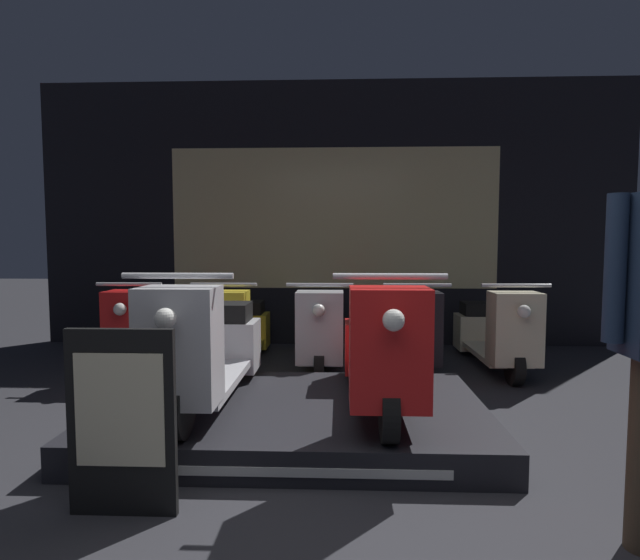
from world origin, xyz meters
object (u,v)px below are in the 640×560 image
(scooter_backrow_2, at_px, (322,332))
(price_sign_board, at_px, (122,422))
(scooter_backrow_4, at_px, (494,333))
(scooter_display_right, at_px, (380,351))
(scooter_display_left, at_px, (208,349))
(scooter_backrow_1, at_px, (238,331))
(scooter_backrow_0, at_px, (155,330))
(scooter_backrow_3, at_px, (407,332))

(scooter_backrow_2, bearing_deg, price_sign_board, -106.31)
(scooter_backrow_2, height_order, scooter_backrow_4, same)
(scooter_display_right, bearing_deg, scooter_backrow_4, 54.37)
(scooter_display_left, distance_m, scooter_backrow_1, 1.81)
(scooter_backrow_0, relative_size, scooter_backrow_4, 1.00)
(scooter_backrow_1, relative_size, scooter_backrow_2, 1.00)
(scooter_backrow_1, bearing_deg, price_sign_board, -89.18)
(scooter_display_left, xyz_separation_m, scooter_backrow_1, (-0.17, 1.79, -0.20))
(price_sign_board, bearing_deg, scooter_backrow_2, 73.69)
(scooter_display_left, relative_size, scooter_display_right, 1.00)
(scooter_backrow_0, relative_size, scooter_backrow_3, 1.00)
(scooter_display_right, height_order, scooter_backrow_3, scooter_display_right)
(scooter_display_right, xyz_separation_m, scooter_backrow_1, (-1.30, 1.79, -0.20))
(scooter_display_right, height_order, scooter_backrow_0, scooter_display_right)
(scooter_backrow_2, bearing_deg, scooter_display_left, -111.01)
(scooter_display_left, height_order, scooter_backrow_3, scooter_display_left)
(scooter_backrow_0, bearing_deg, scooter_backrow_4, 0.00)
(scooter_display_right, distance_m, scooter_backrow_3, 1.85)
(scooter_display_left, bearing_deg, scooter_display_right, 0.00)
(scooter_backrow_0, bearing_deg, scooter_backrow_2, 0.00)
(scooter_display_right, relative_size, scooter_backrow_0, 1.00)
(scooter_display_left, height_order, scooter_backrow_0, scooter_display_left)
(scooter_display_left, relative_size, scooter_backrow_3, 1.00)
(scooter_backrow_1, height_order, scooter_backrow_3, same)
(scooter_display_right, bearing_deg, scooter_display_left, 180.00)
(scooter_display_right, xyz_separation_m, scooter_backrow_2, (-0.44, 1.79, -0.20))
(scooter_display_right, height_order, scooter_backrow_4, scooter_display_right)
(scooter_backrow_1, bearing_deg, scooter_backrow_2, 0.00)
(scooter_display_right, xyz_separation_m, scooter_backrow_4, (1.28, 1.79, -0.20))
(scooter_display_right, distance_m, scooter_backrow_1, 2.22)
(scooter_backrow_0, distance_m, scooter_backrow_2, 1.72)
(scooter_display_left, bearing_deg, scooter_backrow_4, 36.61)
(scooter_backrow_3, bearing_deg, price_sign_board, -120.95)
(scooter_backrow_4, xyz_separation_m, price_sign_board, (-2.54, -2.80, 0.08))
(scooter_backrow_2, bearing_deg, scooter_backrow_1, 180.00)
(scooter_display_left, xyz_separation_m, scooter_backrow_4, (2.40, 1.79, -0.20))
(scooter_display_left, bearing_deg, price_sign_board, -97.49)
(scooter_backrow_0, xyz_separation_m, scooter_backrow_1, (0.86, 0.00, 0.00))
(scooter_backrow_0, height_order, scooter_backrow_2, same)
(scooter_backrow_1, xyz_separation_m, scooter_backrow_4, (2.58, 0.00, 0.00))
(scooter_backrow_1, height_order, scooter_backrow_2, same)
(scooter_backrow_0, distance_m, scooter_backrow_4, 3.44)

